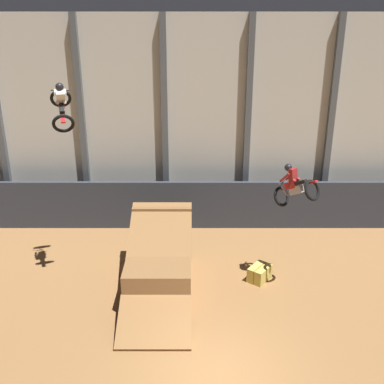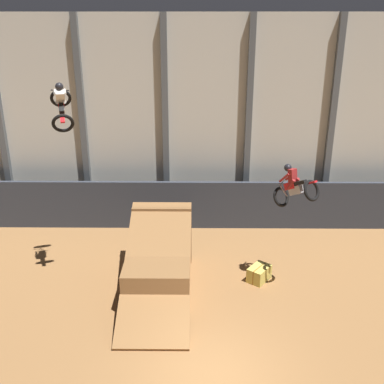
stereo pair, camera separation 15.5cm
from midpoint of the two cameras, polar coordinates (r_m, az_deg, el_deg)
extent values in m
plane|color=olive|center=(13.45, 2.61, -22.24)|extent=(60.00, 60.00, 0.00)
cube|color=beige|center=(21.00, 1.53, 8.83)|extent=(32.00, 0.12, 9.53)
cube|color=#4C5156|center=(21.42, -14.05, 8.45)|extent=(0.28, 0.28, 9.53)
cube|color=#4C5156|center=(20.84, -3.74, 8.69)|extent=(0.28, 0.28, 9.53)
cube|color=#4C5156|center=(20.94, 6.81, 8.65)|extent=(0.28, 0.28, 9.53)
cube|color=#4C5156|center=(21.72, 16.92, 8.34)|extent=(0.28, 0.28, 9.53)
cube|color=#2D333D|center=(20.90, 1.53, -1.67)|extent=(31.36, 0.20, 2.28)
cube|color=brown|center=(16.78, -4.38, -9.43)|extent=(2.27, 3.94, 1.43)
cube|color=brown|center=(18.06, -4.04, -5.36)|extent=(2.31, 0.50, 2.39)
cube|color=olive|center=(15.81, -4.65, -9.49)|extent=(2.31, 5.70, 2.58)
torus|color=black|center=(16.66, -16.65, 11.32)|extent=(0.82, 0.61, 0.70)
torus|color=black|center=(15.54, -16.36, 8.33)|extent=(0.82, 0.61, 0.70)
cube|color=#B7B7BC|center=(15.98, -16.54, 10.11)|extent=(0.34, 0.62, 0.48)
cube|color=red|center=(16.00, -16.64, 11.04)|extent=(0.33, 0.54, 0.41)
cube|color=black|center=(15.66, -16.56, 10.25)|extent=(0.31, 0.58, 0.36)
cube|color=red|center=(15.30, -16.42, 8.85)|extent=(0.23, 0.37, 0.22)
cylinder|color=#B7B7BC|center=(16.37, -16.69, 11.63)|extent=(0.08, 0.11, 0.55)
cylinder|color=black|center=(16.20, -16.76, 12.24)|extent=(0.66, 0.16, 0.04)
cube|color=silver|center=(15.66, -16.69, 11.50)|extent=(0.40, 0.54, 0.48)
sphere|color=black|center=(15.56, -16.82, 12.67)|extent=(0.35, 0.41, 0.35)
cylinder|color=silver|center=(15.86, -17.06, 10.82)|extent=(0.23, 0.45, 0.17)
cylinder|color=silver|center=(15.86, -16.18, 10.91)|extent=(0.23, 0.45, 0.17)
cylinder|color=silver|center=(15.85, -17.33, 12.00)|extent=(0.22, 0.53, 0.14)
cylinder|color=silver|center=(15.85, -16.16, 12.12)|extent=(0.22, 0.53, 0.14)
torus|color=black|center=(16.31, 10.98, -0.58)|extent=(0.83, 0.79, 0.70)
torus|color=black|center=(15.38, 14.68, 0.23)|extent=(0.83, 0.79, 0.70)
cube|color=#B7B7BC|center=(15.79, 12.79, 0.26)|extent=(0.51, 0.57, 0.48)
cube|color=red|center=(15.90, 12.15, 0.85)|extent=(0.47, 0.52, 0.41)
cube|color=black|center=(15.63, 13.19, 1.18)|extent=(0.47, 0.53, 0.35)
cube|color=red|center=(15.30, 14.70, 1.23)|extent=(0.33, 0.36, 0.21)
cylinder|color=#B7B7BC|center=(16.17, 11.20, 0.34)|extent=(0.32, 0.38, 0.41)
cylinder|color=black|center=(16.13, 11.07, 1.18)|extent=(0.31, 0.61, 0.04)
cube|color=maroon|center=(15.75, 12.38, 2.03)|extent=(0.37, 0.37, 0.52)
sphere|color=black|center=(15.81, 11.80, 3.08)|extent=(0.42, 0.43, 0.35)
cylinder|color=maroon|center=(15.71, 12.20, 0.99)|extent=(0.27, 0.30, 0.42)
cylinder|color=maroon|center=(15.89, 12.75, 1.17)|extent=(0.27, 0.30, 0.42)
cylinder|color=maroon|center=(15.79, 11.36, 1.82)|extent=(0.33, 0.37, 0.43)
cylinder|color=maroon|center=(16.03, 12.10, 2.05)|extent=(0.33, 0.37, 0.43)
cube|color=#CCB751|center=(17.36, 8.27, -10.16)|extent=(1.02, 1.08, 0.56)
cube|color=#996623|center=(17.36, 8.27, -10.16)|extent=(0.59, 0.75, 0.57)
camera|label=1|loc=(0.08, -90.27, -0.10)|focal=42.00mm
camera|label=2|loc=(0.08, 89.73, 0.10)|focal=42.00mm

